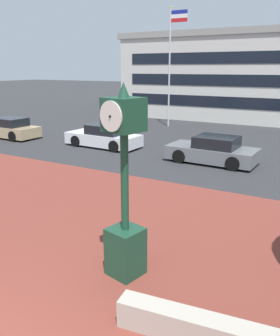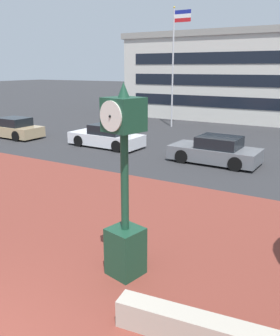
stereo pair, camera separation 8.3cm
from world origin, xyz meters
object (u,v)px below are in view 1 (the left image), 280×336
object	(u,v)px
car_street_near	(104,137)
civic_building	(275,76)
street_clock	(125,198)
flagpole_primary	(171,61)
car_street_mid	(213,151)
car_street_distant	(10,129)

from	to	relation	value
car_street_near	civic_building	size ratio (longest dim) A/B	0.17
street_clock	flagpole_primary	xyz separation A→B (m)	(-7.71, 18.80, 3.10)
car_street_near	car_street_mid	xyz separation A→B (m)	(6.51, -0.36, 0.00)
civic_building	car_street_mid	bearing A→B (deg)	-88.14
car_street_near	civic_building	bearing A→B (deg)	-15.43
street_clock	car_street_distant	xyz separation A→B (m)	(-14.78, 9.68, -1.18)
street_clock	car_street_near	size ratio (longest dim) A/B	0.93
flagpole_primary	civic_building	size ratio (longest dim) A/B	0.34
car_street_distant	car_street_mid	bearing A→B (deg)	-87.34
street_clock	car_street_mid	bearing A→B (deg)	110.58
street_clock	flagpole_primary	bearing A→B (deg)	125.06
street_clock	car_street_mid	xyz separation A→B (m)	(-1.38, 10.03, -1.18)
street_clock	civic_building	xyz separation A→B (m)	(-1.99, 28.93, 1.90)
street_clock	car_street_near	world-z (taller)	street_clock
car_street_mid	flagpole_primary	xyz separation A→B (m)	(-6.33, 8.77, 4.28)
car_street_near	car_street_distant	size ratio (longest dim) A/B	1.07
street_clock	car_street_near	xyz separation A→B (m)	(-7.89, 10.38, -1.18)
car_street_mid	flagpole_primary	bearing A→B (deg)	37.66
car_street_near	car_street_distant	bearing A→B (deg)	98.08
car_street_mid	flagpole_primary	distance (m)	11.63
car_street_near	street_clock	bearing A→B (deg)	-140.55
street_clock	civic_building	size ratio (longest dim) A/B	0.16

